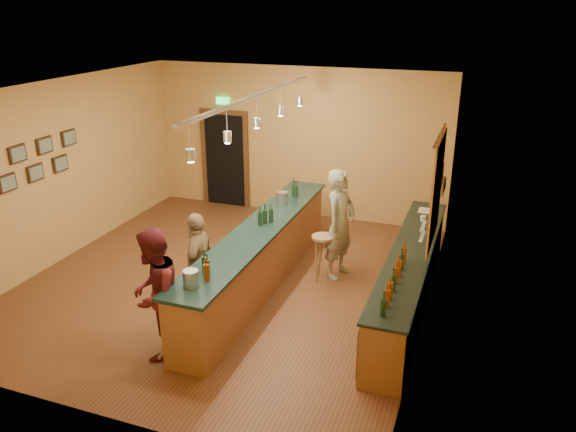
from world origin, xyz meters
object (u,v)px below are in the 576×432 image
(customer_b, at_px, (199,263))
(bar_stool, at_px, (323,244))
(back_counter, at_px, (409,278))
(bartender, at_px, (340,224))
(customer_a, at_px, (155,294))
(tasting_bar, at_px, (259,253))

(customer_b, height_order, bar_stool, customer_b)
(back_counter, relative_size, bar_stool, 5.83)
(bartender, relative_size, bar_stool, 2.42)
(bartender, height_order, bar_stool, bartender)
(bartender, distance_m, bar_stool, 0.44)
(back_counter, bearing_deg, bartender, 152.28)
(customer_b, distance_m, bar_stool, 2.19)
(customer_a, bearing_deg, bar_stool, 140.44)
(tasting_bar, relative_size, bar_stool, 6.54)
(back_counter, distance_m, customer_a, 3.81)
(tasting_bar, height_order, customer_a, customer_a)
(tasting_bar, relative_size, customer_b, 3.21)
(bartender, xyz_separation_m, bar_stool, (-0.23, -0.21, -0.31))
(bar_stool, bearing_deg, customer_b, -131.06)
(tasting_bar, distance_m, bar_stool, 1.10)
(tasting_bar, xyz_separation_m, customer_b, (-0.55, -1.00, 0.19))
(back_counter, xyz_separation_m, tasting_bar, (-2.40, -0.18, 0.12))
(back_counter, bearing_deg, bar_stool, 162.89)
(bartender, bearing_deg, customer_b, 153.03)
(back_counter, bearing_deg, tasting_bar, -175.68)
(customer_b, relative_size, bar_stool, 2.04)
(customer_a, bearing_deg, back_counter, 116.11)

